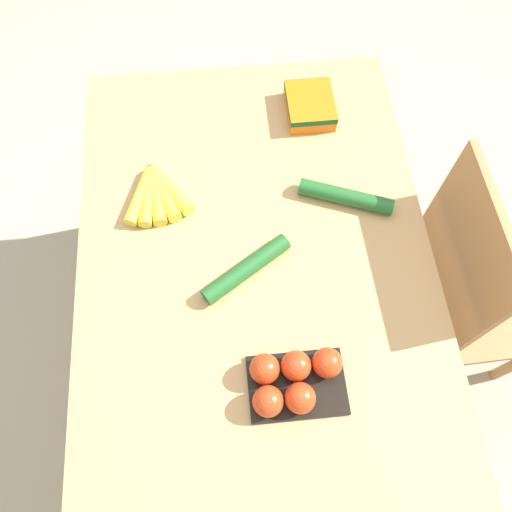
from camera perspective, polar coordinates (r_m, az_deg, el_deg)
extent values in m
plane|color=#B7A88E|center=(1.96, 0.00, -10.00)|extent=(12.00, 12.00, 0.00)
cube|color=tan|center=(1.25, 0.00, -0.88)|extent=(1.30, 0.88, 0.03)
cylinder|color=tan|center=(1.91, -13.43, 9.55)|extent=(0.06, 0.06, 0.74)
cylinder|color=tan|center=(1.93, 9.83, 11.48)|extent=(0.06, 0.06, 0.74)
cylinder|color=tan|center=(1.58, 17.80, -25.53)|extent=(0.06, 0.06, 0.74)
cube|color=#A87547|center=(1.69, 24.70, -3.78)|extent=(0.43, 0.41, 0.03)
cube|color=#A87547|center=(1.38, 21.99, -0.74)|extent=(0.39, 0.03, 0.51)
cylinder|color=#A87547|center=(2.02, 24.98, -0.87)|extent=(0.04, 0.04, 0.44)
cylinder|color=#A87547|center=(1.79, 18.59, -12.59)|extent=(0.04, 0.04, 0.44)
cylinder|color=#A87547|center=(1.88, 15.86, -2.06)|extent=(0.04, 0.04, 0.44)
sphere|color=brown|center=(1.37, -11.90, 9.56)|extent=(0.03, 0.03, 0.03)
cylinder|color=yellow|center=(1.33, -13.05, 6.69)|extent=(0.17, 0.09, 0.04)
cylinder|color=yellow|center=(1.33, -12.23, 6.62)|extent=(0.17, 0.05, 0.04)
cylinder|color=yellow|center=(1.33, -11.39, 6.72)|extent=(0.17, 0.06, 0.04)
cylinder|color=yellow|center=(1.33, -10.57, 6.99)|extent=(0.17, 0.09, 0.04)
cylinder|color=yellow|center=(1.33, -9.83, 7.41)|extent=(0.16, 0.13, 0.04)
cube|color=black|center=(1.14, 4.69, -14.50)|extent=(0.15, 0.22, 0.01)
sphere|color=red|center=(1.10, 0.99, -12.77)|extent=(0.07, 0.07, 0.07)
sphere|color=red|center=(1.09, 1.38, -16.27)|extent=(0.07, 0.07, 0.07)
sphere|color=red|center=(1.11, 4.60, -12.40)|extent=(0.07, 0.07, 0.07)
sphere|color=red|center=(1.10, 5.08, -15.87)|extent=(0.07, 0.07, 0.07)
sphere|color=red|center=(1.12, 8.15, -11.99)|extent=(0.07, 0.07, 0.07)
cube|color=orange|center=(1.48, 6.17, 16.70)|extent=(0.16, 0.13, 0.05)
cube|color=#145123|center=(1.47, 6.24, 17.14)|extent=(0.16, 0.13, 0.02)
cylinder|color=#236028|center=(1.20, -1.12, -1.48)|extent=(0.17, 0.23, 0.04)
cylinder|color=#236028|center=(1.32, 10.20, 6.69)|extent=(0.13, 0.24, 0.04)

